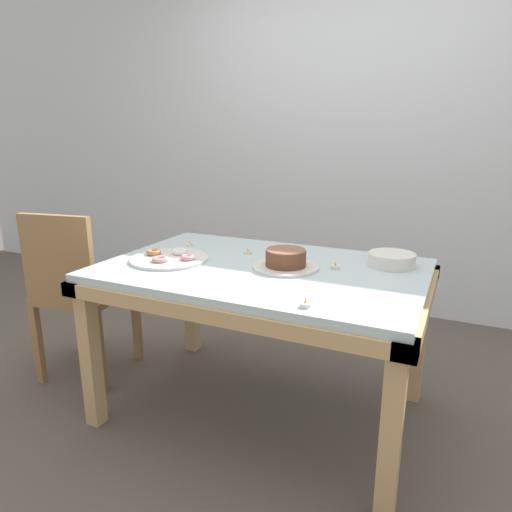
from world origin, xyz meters
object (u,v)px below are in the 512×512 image
(tealight_centre, at_px, (248,252))
(chair, at_px, (76,288))
(tealight_near_front, at_px, (190,244))
(pastry_platter, at_px, (169,258))
(tealight_left_edge, at_px, (335,267))
(cake_chocolate_round, at_px, (286,260))
(tealight_right_edge, at_px, (305,304))
(plate_stack, at_px, (392,260))

(tealight_centre, bearing_deg, chair, -161.99)
(tealight_near_front, bearing_deg, tealight_centre, -2.52)
(pastry_platter, relative_size, tealight_left_edge, 9.23)
(chair, distance_m, cake_chocolate_round, 1.18)
(chair, distance_m, pastry_platter, 0.64)
(pastry_platter, bearing_deg, tealight_right_edge, -21.09)
(tealight_right_edge, height_order, tealight_near_front, same)
(tealight_near_front, xyz_separation_m, tealight_left_edge, (0.82, -0.09, 0.00))
(tealight_centre, xyz_separation_m, tealight_near_front, (-0.35, 0.02, 0.00))
(pastry_platter, relative_size, tealight_centre, 9.23)
(tealight_centre, distance_m, tealight_left_edge, 0.47)
(cake_chocolate_round, relative_size, tealight_near_front, 7.39)
(cake_chocolate_round, xyz_separation_m, tealight_centre, (-0.26, 0.15, -0.03))
(plate_stack, distance_m, tealight_right_edge, 0.67)
(cake_chocolate_round, height_order, tealight_centre, cake_chocolate_round)
(plate_stack, distance_m, tealight_near_front, 1.04)
(chair, relative_size, pastry_platter, 2.55)
(plate_stack, height_order, tealight_near_front, plate_stack)
(cake_chocolate_round, relative_size, plate_stack, 1.41)
(pastry_platter, height_order, tealight_left_edge, same)
(cake_chocolate_round, height_order, tealight_near_front, cake_chocolate_round)
(cake_chocolate_round, bearing_deg, chair, -173.13)
(tealight_right_edge, relative_size, tealight_centre, 1.00)
(cake_chocolate_round, height_order, tealight_left_edge, cake_chocolate_round)
(pastry_platter, height_order, plate_stack, plate_stack)
(pastry_platter, relative_size, tealight_near_front, 9.23)
(tealight_left_edge, bearing_deg, tealight_near_front, 174.04)
(cake_chocolate_round, height_order, plate_stack, cake_chocolate_round)
(tealight_right_edge, distance_m, tealight_centre, 0.75)
(pastry_platter, bearing_deg, plate_stack, 19.55)
(chair, relative_size, tealight_near_front, 23.50)
(tealight_right_edge, xyz_separation_m, tealight_left_edge, (-0.03, 0.49, 0.00))
(cake_chocolate_round, distance_m, tealight_centre, 0.30)
(tealight_centre, height_order, tealight_left_edge, same)
(cake_chocolate_round, distance_m, plate_stack, 0.48)
(chair, height_order, tealight_right_edge, chair)
(chair, relative_size, tealight_left_edge, 23.50)
(tealight_right_edge, bearing_deg, plate_stack, 73.70)
(tealight_right_edge, height_order, tealight_centre, same)
(plate_stack, relative_size, tealight_right_edge, 5.25)
(plate_stack, bearing_deg, cake_chocolate_round, -150.94)
(cake_chocolate_round, distance_m, pastry_platter, 0.56)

